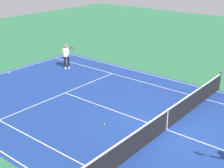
# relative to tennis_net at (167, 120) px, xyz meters

# --- Properties ---
(ground_plane) EXTENTS (60.00, 60.00, 0.00)m
(ground_plane) POSITION_rel_tennis_net_xyz_m (0.00, 0.00, -0.49)
(ground_plane) COLOR #2D7247
(court_slab) EXTENTS (24.20, 11.40, 0.00)m
(court_slab) POSITION_rel_tennis_net_xyz_m (0.00, 0.00, -0.49)
(court_slab) COLOR navy
(court_slab) RESTS_ON ground_plane
(court_line_markings) EXTENTS (23.85, 11.05, 0.01)m
(court_line_markings) POSITION_rel_tennis_net_xyz_m (0.00, 0.00, -0.49)
(court_line_markings) COLOR white
(court_line_markings) RESTS_ON ground_plane
(tennis_net) EXTENTS (0.10, 11.70, 1.08)m
(tennis_net) POSITION_rel_tennis_net_xyz_m (0.00, 0.00, 0.00)
(tennis_net) COLOR #2D2D33
(tennis_net) RESTS_ON ground_plane
(tennis_player_near) EXTENTS (1.17, 0.75, 1.70)m
(tennis_player_near) POSITION_rel_tennis_net_xyz_m (9.46, -3.05, 0.44)
(tennis_player_near) COLOR black
(tennis_player_near) RESTS_ON ground_plane
(tennis_ball) EXTENTS (0.07, 0.07, 0.07)m
(tennis_ball) POSITION_rel_tennis_net_xyz_m (2.36, 1.39, -0.46)
(tennis_ball) COLOR #CCE01E
(tennis_ball) RESTS_ON ground_plane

